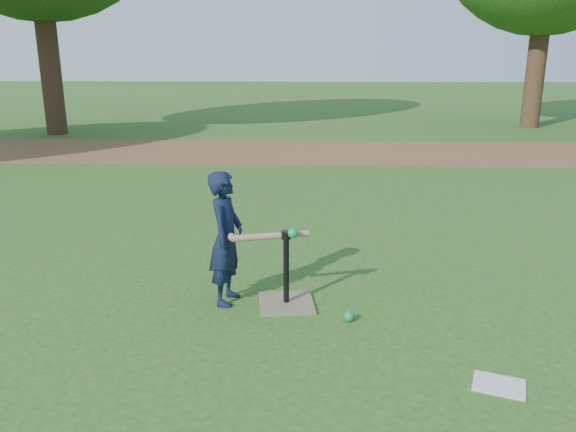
{
  "coord_description": "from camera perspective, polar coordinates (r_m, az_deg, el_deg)",
  "views": [
    {
      "loc": [
        0.53,
        -4.0,
        1.92
      ],
      "look_at": [
        0.32,
        0.42,
        0.65
      ],
      "focal_mm": 35.0,
      "sensor_mm": 36.0,
      "label": 1
    }
  ],
  "objects": [
    {
      "name": "clipboard",
      "position": [
        3.75,
        20.65,
        -15.78
      ],
      "size": [
        0.36,
        0.32,
        0.01
      ],
      "primitive_type": "cube",
      "rotation": [
        0.0,
        0.0,
        -0.34
      ],
      "color": "silver",
      "rests_on": "ground"
    },
    {
      "name": "ground",
      "position": [
        4.46,
        -4.47,
        -9.49
      ],
      "size": [
        80.0,
        80.0,
        0.0
      ],
      "primitive_type": "plane",
      "color": "#285116",
      "rests_on": "ground"
    },
    {
      "name": "batting_tee",
      "position": [
        4.5,
        -0.18,
        -7.68
      ],
      "size": [
        0.48,
        0.48,
        0.61
      ],
      "color": "#766C4B",
      "rests_on": "ground"
    },
    {
      "name": "swing_action",
      "position": [
        4.31,
        -1.74,
        -1.99
      ],
      "size": [
        0.63,
        0.22,
        0.1
      ],
      "color": "#A68060",
      "rests_on": "ground"
    },
    {
      "name": "dirt_strip",
      "position": [
        11.67,
        0.05,
        6.56
      ],
      "size": [
        24.0,
        3.0,
        0.01
      ],
      "primitive_type": "cube",
      "color": "brown",
      "rests_on": "ground"
    },
    {
      "name": "wiffle_ball_ground",
      "position": [
        4.28,
        6.23,
        -10.09
      ],
      "size": [
        0.08,
        0.08,
        0.08
      ],
      "primitive_type": "sphere",
      "color": "#0D944C",
      "rests_on": "ground"
    },
    {
      "name": "child",
      "position": [
        4.43,
        -6.31,
        -2.27
      ],
      "size": [
        0.31,
        0.42,
        1.07
      ],
      "primitive_type": "imported",
      "rotation": [
        0.0,
        0.0,
        1.43
      ],
      "color": "black",
      "rests_on": "ground"
    }
  ]
}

